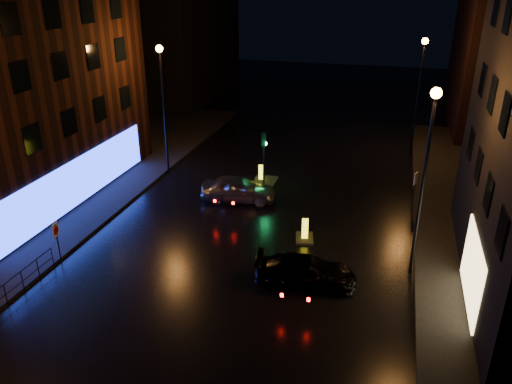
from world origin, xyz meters
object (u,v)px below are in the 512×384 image
(dark_sedan, at_px, (306,271))
(road_sign_right, at_px, (415,181))
(traffic_signal, at_px, (264,177))
(road_sign_left, at_px, (56,233))
(bollard_far, at_px, (261,177))
(bollard_near, at_px, (305,235))
(silver_hatchback, at_px, (238,189))

(dark_sedan, relative_size, road_sign_right, 2.07)
(traffic_signal, height_order, road_sign_left, traffic_signal)
(road_sign_left, xyz_separation_m, road_sign_right, (15.79, 10.70, 0.05))
(bollard_far, distance_m, road_sign_left, 13.73)
(dark_sedan, distance_m, bollard_near, 3.95)
(silver_hatchback, relative_size, dark_sedan, 0.99)
(road_sign_right, bearing_deg, road_sign_left, 53.80)
(traffic_signal, xyz_separation_m, bollard_near, (3.85, -6.36, -0.25))
(traffic_signal, distance_m, dark_sedan, 11.21)
(silver_hatchback, relative_size, bollard_far, 3.25)
(silver_hatchback, xyz_separation_m, bollard_far, (0.48, 3.27, -0.50))
(road_sign_right, bearing_deg, silver_hatchback, 30.45)
(silver_hatchback, relative_size, bollard_near, 2.97)
(silver_hatchback, relative_size, road_sign_left, 2.12)
(road_sign_left, relative_size, road_sign_right, 0.97)
(bollard_near, bearing_deg, bollard_far, 109.34)
(dark_sedan, relative_size, bollard_near, 2.99)
(dark_sedan, height_order, bollard_far, dark_sedan)
(bollard_far, bearing_deg, road_sign_right, -17.69)
(dark_sedan, distance_m, bollard_far, 11.80)
(road_sign_left, bearing_deg, bollard_far, 51.66)
(silver_hatchback, xyz_separation_m, bollard_near, (4.65, -3.59, -0.49))
(dark_sedan, distance_m, road_sign_right, 10.39)
(silver_hatchback, relative_size, road_sign_right, 2.05)
(traffic_signal, bearing_deg, dark_sedan, -65.73)
(silver_hatchback, xyz_separation_m, road_sign_left, (-5.89, -8.82, 0.79))
(traffic_signal, bearing_deg, road_sign_left, -120.02)
(silver_hatchback, distance_m, bollard_far, 3.34)
(traffic_signal, height_order, bollard_near, traffic_signal)
(traffic_signal, xyz_separation_m, dark_sedan, (4.61, -10.22, 0.13))
(traffic_signal, distance_m, bollard_far, 0.65)
(dark_sedan, bearing_deg, traffic_signal, 16.77)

